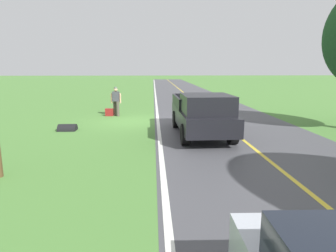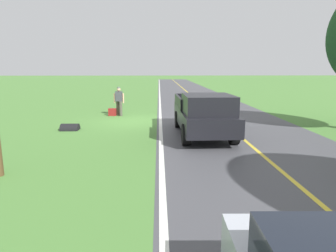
{
  "view_description": "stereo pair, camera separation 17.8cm",
  "coord_description": "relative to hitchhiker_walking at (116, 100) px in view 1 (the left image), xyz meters",
  "views": [
    {
      "loc": [
        -1.1,
        15.46,
        2.82
      ],
      "look_at": [
        -1.55,
        6.62,
        1.06
      ],
      "focal_mm": 31.11,
      "sensor_mm": 36.0,
      "label": 1
    },
    {
      "loc": [
        -1.28,
        15.47,
        2.82
      ],
      "look_at": [
        -1.55,
        6.62,
        1.06
      ],
      "focal_mm": 31.11,
      "sensor_mm": 36.0,
      "label": 2
    }
  ],
  "objects": [
    {
      "name": "pickup_truck_passing",
      "position": [
        -4.26,
        5.55,
        -0.01
      ],
      "size": [
        2.2,
        5.45,
        1.82
      ],
      "color": "black",
      "rests_on": "ground"
    },
    {
      "name": "ground_plane",
      "position": [
        -1.12,
        2.02,
        -0.98
      ],
      "size": [
        200.0,
        200.0,
        0.0
      ],
      "primitive_type": "plane",
      "color": "#4C7F38"
    },
    {
      "name": "lane_centre_line",
      "position": [
        -5.8,
        2.02,
        -0.98
      ],
      "size": [
        0.14,
        117.6,
        0.0
      ],
      "primitive_type": "cube",
      "color": "gold",
      "rests_on": "ground"
    },
    {
      "name": "lane_edge_line",
      "position": [
        -2.46,
        2.02,
        -0.98
      ],
      "size": [
        0.16,
        117.6,
        0.0
      ],
      "primitive_type": "cube",
      "color": "silver",
      "rests_on": "ground"
    },
    {
      "name": "hitchhiker_walking",
      "position": [
        0.0,
        0.0,
        0.0
      ],
      "size": [
        0.62,
        0.52,
        1.75
      ],
      "color": "#4C473D",
      "rests_on": "ground"
    },
    {
      "name": "drainage_culvert",
      "position": [
        1.74,
        4.16,
        -0.98
      ],
      "size": [
        0.8,
        0.6,
        0.6
      ],
      "primitive_type": "cylinder",
      "rotation": [
        0.0,
        1.57,
        0.0
      ],
      "color": "black",
      "rests_on": "ground"
    },
    {
      "name": "suitcase_carried",
      "position": [
        0.42,
        0.06,
        -0.76
      ],
      "size": [
        0.47,
        0.23,
        0.45
      ],
      "primitive_type": "cube",
      "rotation": [
        0.0,
        0.0,
        1.52
      ],
      "color": "maroon",
      "rests_on": "ground"
    },
    {
      "name": "road_surface",
      "position": [
        -5.8,
        2.02,
        -0.98
      ],
      "size": [
        7.03,
        120.0,
        0.0
      ],
      "primitive_type": "cube",
      "color": "#47474C",
      "rests_on": "ground"
    }
  ]
}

